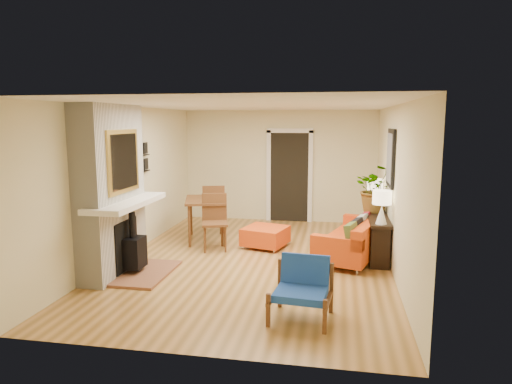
# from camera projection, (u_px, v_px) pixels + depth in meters

# --- Properties ---
(room_shell) EXTENTS (6.50, 6.50, 6.50)m
(room_shell) POSITION_uv_depth(u_px,v_px,m) (303.00, 172.00, 10.03)
(room_shell) COLOR #BC8748
(room_shell) RESTS_ON ground
(fireplace) EXTENTS (1.09, 1.68, 2.60)m
(fireplace) POSITION_uv_depth(u_px,v_px,m) (113.00, 194.00, 6.96)
(fireplace) COLOR white
(fireplace) RESTS_ON ground
(sofa) EXTENTS (1.38, 2.11, 0.77)m
(sofa) POSITION_uv_depth(u_px,v_px,m) (357.00, 238.00, 7.89)
(sofa) COLOR silver
(sofa) RESTS_ON ground
(ottoman) EXTENTS (0.91, 0.91, 0.38)m
(ottoman) POSITION_uv_depth(u_px,v_px,m) (265.00, 236.00, 8.57)
(ottoman) COLOR silver
(ottoman) RESTS_ON ground
(blue_chair) EXTENTS (0.76, 0.75, 0.73)m
(blue_chair) POSITION_uv_depth(u_px,v_px,m) (303.00, 285.00, 5.50)
(blue_chair) COLOR brown
(blue_chair) RESTS_ON ground
(dining_table) EXTENTS (1.17, 1.94, 1.02)m
(dining_table) POSITION_uv_depth(u_px,v_px,m) (210.00, 207.00, 9.00)
(dining_table) COLOR brown
(dining_table) RESTS_ON ground
(console_table) EXTENTS (0.34, 1.85, 0.72)m
(console_table) POSITION_uv_depth(u_px,v_px,m) (377.00, 223.00, 8.03)
(console_table) COLOR black
(console_table) RESTS_ON ground
(lamp_near) EXTENTS (0.30, 0.30, 0.54)m
(lamp_near) POSITION_uv_depth(u_px,v_px,m) (382.00, 203.00, 7.22)
(lamp_near) COLOR white
(lamp_near) RESTS_ON console_table
(lamp_far) EXTENTS (0.30, 0.30, 0.54)m
(lamp_far) POSITION_uv_depth(u_px,v_px,m) (375.00, 190.00, 8.66)
(lamp_far) COLOR white
(lamp_far) RESTS_ON console_table
(houseplant) EXTENTS (0.87, 0.78, 0.87)m
(houseplant) POSITION_uv_depth(u_px,v_px,m) (377.00, 188.00, 8.16)
(houseplant) COLOR #1E5919
(houseplant) RESTS_ON console_table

